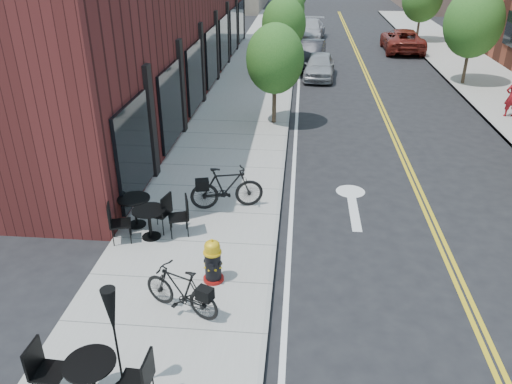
{
  "coord_description": "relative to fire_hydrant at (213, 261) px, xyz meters",
  "views": [
    {
      "loc": [
        0.42,
        -10.01,
        6.6
      ],
      "look_at": [
        -0.59,
        1.03,
        1.0
      ],
      "focal_mm": 35.0,
      "sensor_mm": 36.0,
      "label": 1
    }
  ],
  "objects": [
    {
      "name": "bicycle_left",
      "position": [
        -0.44,
        -1.04,
        0.03
      ],
      "size": [
        1.73,
        1.1,
        1.01
      ],
      "primitive_type": "imported",
      "rotation": [
        0.0,
        0.0,
        -1.98
      ],
      "color": "black",
      "rests_on": "sidewalk_near"
    },
    {
      "name": "building_near",
      "position": [
        -5.23,
        15.47,
        2.9
      ],
      "size": [
        5.0,
        28.0,
        7.0
      ],
      "primitive_type": "cube",
      "color": "#491917",
      "rests_on": "ground"
    },
    {
      "name": "sidewalk_near",
      "position": [
        -0.73,
        11.47,
        -0.54
      ],
      "size": [
        4.0,
        70.0,
        0.12
      ],
      "primitive_type": "cube",
      "color": "#9E9B93",
      "rests_on": "ground"
    },
    {
      "name": "bistro_set_c",
      "position": [
        -2.33,
        2.09,
        0.03
      ],
      "size": [
        1.92,
        0.99,
        1.01
      ],
      "rotation": [
        0.0,
        0.0,
        -0.26
      ],
      "color": "black",
      "rests_on": "sidewalk_near"
    },
    {
      "name": "parked_car_far",
      "position": [
        8.22,
        26.01,
        0.13
      ],
      "size": [
        2.53,
        5.3,
        1.46
      ],
      "primitive_type": "imported",
      "rotation": [
        0.0,
        0.0,
        3.12
      ],
      "color": "maroon",
      "rests_on": "ground"
    },
    {
      "name": "patio_umbrella",
      "position": [
        -0.97,
        -2.98,
        0.95
      ],
      "size": [
        0.32,
        0.32,
        1.99
      ],
      "color": "black",
      "rests_on": "sidewalk_near"
    },
    {
      "name": "fire_hydrant",
      "position": [
        0.0,
        0.0,
        0.0
      ],
      "size": [
        0.56,
        0.56,
        1.01
      ],
      "rotation": [
        0.0,
        0.0,
        -0.32
      ],
      "color": "maroon",
      "rests_on": "sidewalk_near"
    },
    {
      "name": "tree_far_b",
      "position": [
        9.87,
        17.47,
        2.46
      ],
      "size": [
        2.8,
        2.8,
        4.62
      ],
      "color": "#382B1E",
      "rests_on": "sidewalk_far"
    },
    {
      "name": "tree_near_c",
      "position": [
        0.67,
        26.47,
        1.93
      ],
      "size": [
        2.1,
        2.1,
        3.67
      ],
      "color": "#382B1E",
      "rests_on": "sidewalk_near"
    },
    {
      "name": "ground",
      "position": [
        1.27,
        1.47,
        -0.6
      ],
      "size": [
        120.0,
        120.0,
        0.0
      ],
      "primitive_type": "plane",
      "color": "black",
      "rests_on": "ground"
    },
    {
      "name": "bistro_set_b",
      "position": [
        -1.8,
        1.56,
        0.02
      ],
      "size": [
        1.89,
        1.02,
        1.0
      ],
      "rotation": [
        0.0,
        0.0,
        0.32
      ],
      "color": "black",
      "rests_on": "sidewalk_near"
    },
    {
      "name": "parked_car_b",
      "position": [
        2.07,
        20.8,
        0.14
      ],
      "size": [
        2.09,
        4.64,
        1.48
      ],
      "primitive_type": "imported",
      "rotation": [
        0.0,
        0.0,
        -0.12
      ],
      "color": "black",
      "rests_on": "ground"
    },
    {
      "name": "parked_car_a",
      "position": [
        2.62,
        18.26,
        0.06
      ],
      "size": [
        1.83,
        3.97,
        1.32
      ],
      "primitive_type": "imported",
      "rotation": [
        0.0,
        0.0,
        -0.07
      ],
      "color": "#999CA1",
      "rests_on": "ground"
    },
    {
      "name": "bicycle_right",
      "position": [
        -0.17,
        3.25,
        0.11
      ],
      "size": [
        2.04,
        1.03,
        1.18
      ],
      "primitive_type": "imported",
      "rotation": [
        0.0,
        0.0,
        1.83
      ],
      "color": "black",
      "rests_on": "sidewalk_near"
    },
    {
      "name": "parked_car_c",
      "position": [
        2.13,
        29.61,
        0.12
      ],
      "size": [
        2.6,
        5.19,
        1.45
      ],
      "primitive_type": "imported",
      "rotation": [
        0.0,
        0.0,
        -0.12
      ],
      "color": "#B6B6BB",
      "rests_on": "ground"
    },
    {
      "name": "tree_near_a",
      "position": [
        0.67,
        10.47,
        2.0
      ],
      "size": [
        2.2,
        2.2,
        3.81
      ],
      "color": "#382B1E",
      "rests_on": "sidewalk_near"
    },
    {
      "name": "bistro_set_a",
      "position": [
        -1.33,
        -3.23,
        0.02
      ],
      "size": [
        1.87,
        0.84,
        1.0
      ],
      "rotation": [
        0.0,
        0.0,
        -0.05
      ],
      "color": "black",
      "rests_on": "sidewalk_near"
    },
    {
      "name": "tree_near_b",
      "position": [
        0.67,
        18.47,
        2.12
      ],
      "size": [
        2.3,
        2.3,
        3.98
      ],
      "color": "#382B1E",
      "rests_on": "sidewalk_near"
    }
  ]
}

